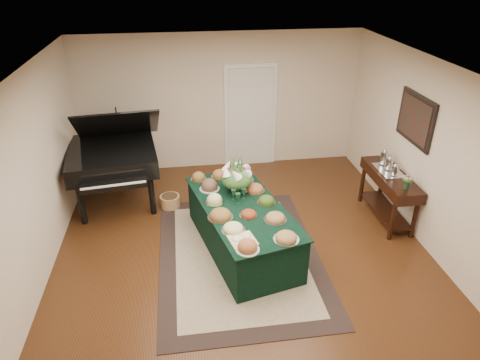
{
  "coord_description": "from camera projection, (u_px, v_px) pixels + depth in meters",
  "views": [
    {
      "loc": [
        -0.78,
        -5.12,
        3.99
      ],
      "look_at": [
        0.0,
        0.3,
        1.05
      ],
      "focal_mm": 32.0,
      "sensor_mm": 36.0,
      "label": 1
    }
  ],
  "objects": [
    {
      "name": "wall_painting",
      "position": [
        416.0,
        119.0,
        6.45
      ],
      "size": [
        0.05,
        0.95,
        0.75
      ],
      "color": "black",
      "rests_on": "ground"
    },
    {
      "name": "ground",
      "position": [
        243.0,
        251.0,
        6.45
      ],
      "size": [
        6.0,
        6.0,
        0.0
      ],
      "primitive_type": "plane",
      "color": "black",
      "rests_on": "ground"
    },
    {
      "name": "floral_centerpiece",
      "position": [
        237.0,
        175.0,
        6.39
      ],
      "size": [
        0.49,
        0.49,
        0.49
      ],
      "color": "#153521",
      "rests_on": "buffet_table"
    },
    {
      "name": "kitchen_doorway",
      "position": [
        250.0,
        117.0,
        8.63
      ],
      "size": [
        1.05,
        0.07,
        2.1
      ],
      "color": "white",
      "rests_on": "ground"
    },
    {
      "name": "cutting_board",
      "position": [
        242.0,
        238.0,
        5.42
      ],
      "size": [
        0.39,
        0.39,
        0.1
      ],
      "color": "tan",
      "rests_on": "buffet_table"
    },
    {
      "name": "mahogany_sideboard",
      "position": [
        390.0,
        184.0,
        6.94
      ],
      "size": [
        0.45,
        1.39,
        0.83
      ],
      "color": "black",
      "rests_on": "ground"
    },
    {
      "name": "grand_piano",
      "position": [
        113.0,
        156.0,
        7.32
      ],
      "size": [
        1.7,
        1.9,
        1.78
      ],
      "color": "black",
      "rests_on": "ground"
    },
    {
      "name": "wicker_basket",
      "position": [
        170.0,
        201.0,
        7.51
      ],
      "size": [
        0.34,
        0.34,
        0.21
      ],
      "primitive_type": "cylinder",
      "color": "#AA7644",
      "rests_on": "ground"
    },
    {
      "name": "tea_service",
      "position": [
        389.0,
        164.0,
        6.92
      ],
      "size": [
        0.34,
        0.58,
        0.3
      ],
      "color": "silver",
      "rests_on": "mahogany_sideboard"
    },
    {
      "name": "green_goblets",
      "position": [
        238.0,
        196.0,
        6.25
      ],
      "size": [
        0.23,
        0.21,
        0.18
      ],
      "color": "#153521",
      "rests_on": "buffet_table"
    },
    {
      "name": "food_platters",
      "position": [
        238.0,
        200.0,
        6.2
      ],
      "size": [
        1.31,
        2.39,
        0.13
      ],
      "color": "silver",
      "rests_on": "buffet_table"
    },
    {
      "name": "buffet_table",
      "position": [
        242.0,
        227.0,
        6.34
      ],
      "size": [
        1.57,
        2.46,
        0.74
      ],
      "color": "black",
      "rests_on": "ground"
    },
    {
      "name": "area_rug",
      "position": [
        239.0,
        255.0,
        6.34
      ],
      "size": [
        2.33,
        3.26,
        0.01
      ],
      "color": "black",
      "rests_on": "ground"
    },
    {
      "name": "pink_bouquet",
      "position": [
        408.0,
        180.0,
        6.36
      ],
      "size": [
        0.17,
        0.17,
        0.22
      ],
      "color": "#153521",
      "rests_on": "mahogany_sideboard"
    }
  ]
}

